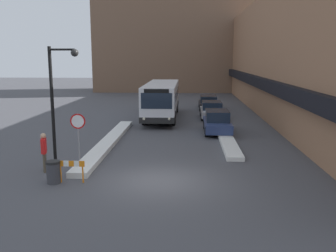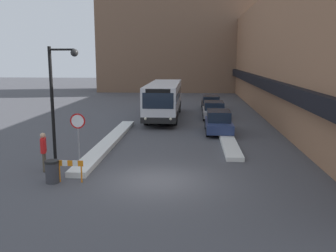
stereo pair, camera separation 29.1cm
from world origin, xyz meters
The scene contains 14 objects.
ground_plane centered at (0.00, 0.00, 0.00)m, with size 160.00×160.00×0.00m, color #47474C.
building_row_right centered at (9.98, 24.00, 5.24)m, with size 5.50×60.00×10.51m.
building_backdrop_far centered at (0.00, 43.77, 9.22)m, with size 26.00×8.00×18.45m.
snow_bank_left centered at (-3.60, 6.70, 0.13)m, with size 0.90×13.24×0.26m.
snow_bank_right centered at (3.60, 7.90, 0.12)m, with size 0.90×9.48×0.23m.
city_bus centered at (-1.07, 16.65, 1.66)m, with size 2.57×11.11×3.00m.
parked_car_front centered at (3.20, 10.59, 0.76)m, with size 1.80×4.35×1.55m.
parked_car_middle centered at (3.20, 16.87, 0.72)m, with size 1.89×4.30×1.43m.
parked_car_back centered at (3.20, 22.65, 0.69)m, with size 1.85×4.77×1.35m.
stop_sign centered at (-4.26, 2.79, 1.77)m, with size 0.76×0.08×2.44m.
street_lamp centered at (-5.04, 2.39, 3.57)m, with size 1.46×0.36×5.67m.
pedestrian centered at (-5.34, 1.03, 1.08)m, with size 0.35×0.57×1.80m.
trash_bin centered at (-4.38, -0.51, 0.48)m, with size 0.59×0.59×0.95m.
construction_barricade centered at (-3.64, -0.41, 0.67)m, with size 1.10×0.06×0.94m.
Camera 1 is at (1.19, -15.13, 5.16)m, focal length 40.00 mm.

